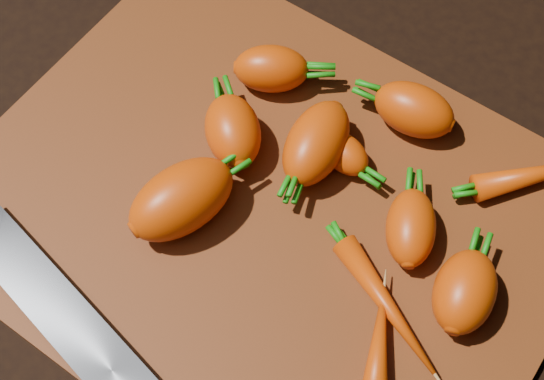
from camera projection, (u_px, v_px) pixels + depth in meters
The scene contains 14 objects.
ground at pixel (265, 217), 0.66m from camera, with size 2.00×2.00×0.01m, color black.
cutting_board at pixel (265, 212), 0.65m from camera, with size 0.50×0.40×0.01m, color maroon.
carrot_0 at pixel (271, 69), 0.68m from camera, with size 0.07×0.04×0.04m, color #DD4303.
carrot_1 at pixel (233, 131), 0.65m from camera, with size 0.07×0.05×0.05m, color #DD4303.
carrot_2 at pixel (316, 143), 0.64m from camera, with size 0.09×0.05×0.05m, color #DD4303.
carrot_3 at pixel (182, 199), 0.61m from camera, with size 0.09×0.06×0.06m, color #DD4303.
carrot_4 at pixel (414, 110), 0.66m from camera, with size 0.07×0.05×0.05m, color #DD4303.
carrot_5 at pixel (345, 153), 0.65m from camera, with size 0.05×0.03×0.03m, color #DD4303.
carrot_6 at pixel (411, 228), 0.61m from camera, with size 0.07×0.04×0.04m, color #DD4303.
carrot_7 at pixel (539, 174), 0.64m from camera, with size 0.12×0.02×0.02m, color #DD4303.
carrot_8 at pixel (387, 306), 0.59m from camera, with size 0.12×0.02×0.02m, color #DD4303.
carrot_9 at pixel (377, 361), 0.57m from camera, with size 0.10×0.03×0.03m, color #DD4303.
carrot_10 at pixel (465, 292), 0.58m from camera, with size 0.07×0.05×0.05m, color #DD4303.
knife at pixel (76, 330), 0.58m from camera, with size 0.37×0.10×0.02m.
Camera 1 is at (0.17, -0.23, 0.59)m, focal length 50.00 mm.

